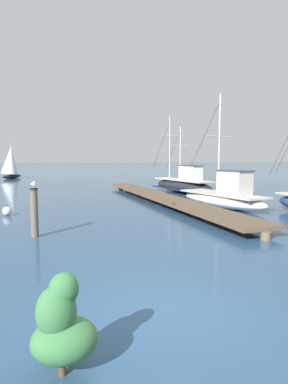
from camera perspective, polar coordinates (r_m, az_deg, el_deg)
ground_plane at (r=6.30m, az=3.25°, el=-20.90°), size 400.00×400.00×0.00m
floating_dock at (r=21.19m, az=2.76°, el=-0.79°), size 2.52×21.17×0.53m
fishing_boat_0 at (r=19.35m, az=13.86°, el=-0.74°), size 3.40×6.75×6.53m
fishing_boat_1 at (r=27.05m, az=6.90°, el=1.38°), size 3.24×8.67×6.45m
mooring_piling at (r=12.35m, az=-18.70°, el=-3.32°), size 0.30×0.30×1.78m
perched_seagull at (r=12.24m, az=-18.86°, el=1.32°), size 0.21×0.37×0.27m
coastal_shrub at (r=4.74m, az=-14.15°, el=-22.03°), size 0.89×0.73×1.37m
mooring_buoy at (r=17.60m, az=-22.91°, el=-3.09°), size 0.45×0.45×0.52m
distant_sailboat at (r=49.21m, az=-22.38°, el=4.83°), size 3.31×4.58×5.00m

